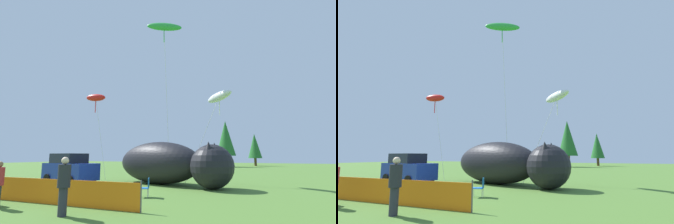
% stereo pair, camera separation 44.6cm
% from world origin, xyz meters
% --- Properties ---
extents(ground_plane, '(120.00, 120.00, 0.00)m').
position_xyz_m(ground_plane, '(0.00, 0.00, 0.00)').
color(ground_plane, '#4C752D').
extents(parked_car, '(4.32, 2.40, 2.01)m').
position_xyz_m(parked_car, '(-4.32, 1.84, 0.99)').
color(parked_car, navy).
rests_on(parked_car, ground).
extents(folding_chair, '(0.67, 0.67, 0.86)m').
position_xyz_m(folding_chair, '(3.30, -1.14, 0.49)').
color(folding_chair, '#1959A5').
rests_on(folding_chair, ground).
extents(inflatable_cat, '(9.11, 4.99, 2.79)m').
position_xyz_m(inflatable_cat, '(2.04, 3.94, 1.29)').
color(inflatable_cat, black).
rests_on(inflatable_cat, ground).
extents(safety_fence, '(9.45, 0.39, 1.05)m').
position_xyz_m(safety_fence, '(0.07, -4.22, 0.48)').
color(safety_fence, orange).
rests_on(safety_fence, ground).
extents(spectator_in_white_shirt, '(0.40, 0.40, 1.82)m').
position_xyz_m(spectator_in_white_shirt, '(2.81, -5.53, 0.99)').
color(spectator_in_white_shirt, '#2D2D38').
rests_on(spectator_in_white_shirt, ground).
extents(kite_white_ghost, '(3.70, 2.28, 6.33)m').
position_xyz_m(kite_white_ghost, '(5.21, 5.58, 5.88)').
color(kite_white_ghost, silver).
rests_on(kite_white_ghost, ground).
extents(kite_green_fish, '(3.04, 3.12, 12.58)m').
position_xyz_m(kite_green_fish, '(1.00, 5.55, 11.92)').
color(kite_green_fish, silver).
rests_on(kite_green_fish, ground).
extents(kite_red_lizard, '(2.68, 0.96, 7.17)m').
position_xyz_m(kite_red_lizard, '(-5.43, 5.45, 6.76)').
color(kite_red_lizard, silver).
rests_on(kite_red_lizard, ground).
extents(horizon_tree_west, '(3.25, 3.25, 7.77)m').
position_xyz_m(horizon_tree_west, '(-0.40, 32.89, 4.77)').
color(horizon_tree_west, brown).
rests_on(horizon_tree_west, ground).
extents(horizon_tree_mid, '(2.48, 2.48, 5.93)m').
position_xyz_m(horizon_tree_mid, '(3.55, 39.26, 3.64)').
color(horizon_tree_mid, brown).
rests_on(horizon_tree_mid, ground).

